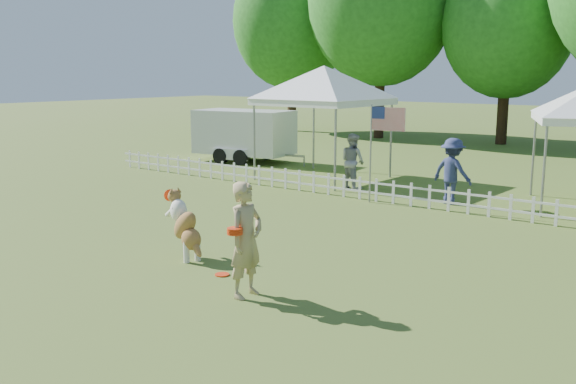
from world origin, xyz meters
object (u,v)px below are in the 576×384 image
object	(u,v)px
spectator_b	(452,171)
handler	(246,240)
cargo_trailer	(244,135)
spectator_a	(353,161)
canopy_tent_left	(323,124)
flag_pole	(371,154)
dog	(185,226)
frisbee_on_turf	(222,275)

from	to	relation	value
spectator_b	handler	bearing A→B (deg)	104.32
cargo_trailer	spectator_a	bearing A→B (deg)	-28.87
canopy_tent_left	flag_pole	world-z (taller)	canopy_tent_left
dog	spectator_b	world-z (taller)	spectator_b
cargo_trailer	dog	bearing A→B (deg)	-61.45
dog	cargo_trailer	size ratio (longest dim) A/B	0.27
frisbee_on_turf	flag_pole	xyz separation A→B (m)	(-1.19, 6.77, 1.25)
flag_pole	spectator_a	size ratio (longest dim) A/B	1.57
cargo_trailer	flag_pole	world-z (taller)	flag_pole
canopy_tent_left	cargo_trailer	xyz separation A→B (m)	(-4.58, 1.41, -0.74)
handler	spectator_b	world-z (taller)	handler
dog	frisbee_on_turf	xyz separation A→B (m)	(1.20, -0.33, -0.59)
frisbee_on_turf	spectator_a	bearing A→B (deg)	107.70
canopy_tent_left	spectator_a	size ratio (longest dim) A/B	2.15
canopy_tent_left	cargo_trailer	bearing A→B (deg)	164.38
frisbee_on_turf	cargo_trailer	distance (m)	13.84
dog	frisbee_on_turf	distance (m)	1.38
handler	frisbee_on_turf	xyz separation A→B (m)	(-0.99, 0.50, -0.86)
handler	frisbee_on_turf	world-z (taller)	handler
spectator_a	spectator_b	world-z (taller)	spectator_b
spectator_a	handler	bearing A→B (deg)	130.26
frisbee_on_turf	flag_pole	distance (m)	6.99
canopy_tent_left	spectator_b	xyz separation A→B (m)	(4.87, -1.28, -0.88)
handler	cargo_trailer	bearing A→B (deg)	40.33
cargo_trailer	flag_pole	distance (m)	8.58
handler	frisbee_on_turf	size ratio (longest dim) A/B	7.25
dog	canopy_tent_left	size ratio (longest dim) A/B	0.35
handler	spectator_a	xyz separation A→B (m)	(-3.61, 8.72, -0.07)
cargo_trailer	spectator_b	xyz separation A→B (m)	(9.45, -2.69, -0.14)
canopy_tent_left	flag_pole	bearing A→B (deg)	-35.98
handler	flag_pole	distance (m)	7.61
cargo_trailer	spectator_a	world-z (taller)	cargo_trailer
handler	canopy_tent_left	distance (m)	11.05
spectator_b	flag_pole	bearing A→B (deg)	43.50
frisbee_on_turf	canopy_tent_left	size ratio (longest dim) A/B	0.07
cargo_trailer	spectator_b	bearing A→B (deg)	-24.23
handler	frisbee_on_turf	bearing A→B (deg)	61.63
canopy_tent_left	spectator_b	world-z (taller)	canopy_tent_left
handler	canopy_tent_left	world-z (taller)	canopy_tent_left
dog	frisbee_on_turf	size ratio (longest dim) A/B	5.03
canopy_tent_left	spectator_a	world-z (taller)	canopy_tent_left
frisbee_on_turf	flag_pole	size ratio (longest dim) A/B	0.10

